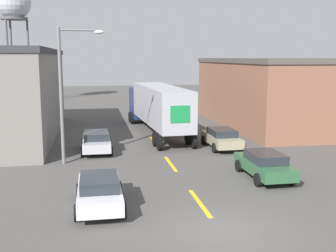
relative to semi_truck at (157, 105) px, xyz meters
name	(u,v)px	position (x,y,z in m)	size (l,w,h in m)	color
ground_plane	(221,231)	(-0.74, -20.08, -2.37)	(160.00, 160.00, 0.00)	#4C4947
road_centerline	(171,164)	(-0.74, -10.19, -2.36)	(0.20, 17.25, 0.01)	gold
warehouse_right	(294,91)	(13.33, 2.47, 0.69)	(13.70, 18.91, 6.11)	brown
semi_truck	(157,105)	(0.00, 0.00, 0.00)	(3.53, 14.96, 3.96)	navy
parked_car_left_near	(99,191)	(-4.99, -16.85, -1.63)	(1.98, 4.42, 1.37)	silver
parked_car_right_mid	(222,138)	(3.50, -6.56, -1.63)	(1.98, 4.42, 1.37)	tan
parked_car_left_far	(96,141)	(-4.99, -6.22, -1.63)	(1.98, 4.42, 1.37)	#B2B2B7
parked_car_right_near	(264,164)	(3.50, -13.94, -1.63)	(1.98, 4.42, 1.37)	#2D5B38
water_tower	(13,4)	(-15.16, 26.62, 10.83)	(4.64, 4.64, 15.79)	#47474C
street_lamp	(66,86)	(-6.62, -9.04, 2.22)	(2.64, 0.32, 7.86)	slate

